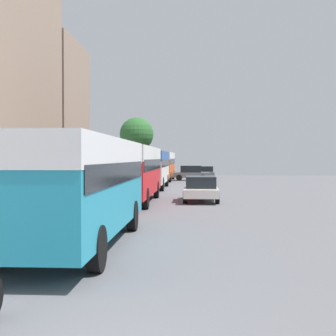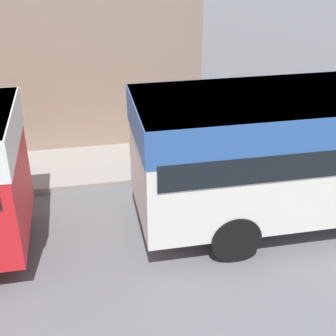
# 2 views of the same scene
# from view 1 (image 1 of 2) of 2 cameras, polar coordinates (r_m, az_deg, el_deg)

# --- Properties ---
(building_end_row) EXTENTS (5.98, 6.80, 10.16)m
(building_end_row) POSITION_cam_1_polar(r_m,az_deg,el_deg) (32.92, -15.96, 5.85)
(building_end_row) COLOR gray
(building_end_row) RESTS_ON ground_plane
(bus_lead) EXTENTS (2.61, 9.12, 2.94)m
(bus_lead) POSITION_cam_1_polar(r_m,az_deg,el_deg) (12.94, -11.18, -1.01)
(bus_lead) COLOR teal
(bus_lead) RESTS_ON ground_plane
(bus_following) EXTENTS (2.67, 9.91, 3.00)m
(bus_following) POSITION_cam_1_polar(r_m,az_deg,el_deg) (25.09, -4.73, 0.19)
(bus_following) COLOR red
(bus_following) RESTS_ON ground_plane
(bus_third_in_line) EXTENTS (2.60, 9.05, 2.91)m
(bus_third_in_line) POSITION_cam_1_polar(r_m,az_deg,el_deg) (36.63, -2.25, 0.45)
(bus_third_in_line) COLOR silver
(bus_third_in_line) RESTS_ON ground_plane
(bus_rear) EXTENTS (2.56, 10.92, 2.97)m
(bus_rear) POSITION_cam_1_polar(r_m,az_deg,el_deg) (49.31, -0.89, 0.70)
(bus_rear) COLOR #EA5B23
(bus_rear) RESTS_ON ground_plane
(car_crossing) EXTENTS (3.98, 1.82, 1.57)m
(car_crossing) POSITION_cam_1_polar(r_m,az_deg,el_deg) (49.89, 2.81, -0.59)
(car_crossing) COLOR slate
(car_crossing) RESTS_ON ground_plane
(car_far_curb) EXTENTS (1.91, 4.58, 1.39)m
(car_far_curb) POSITION_cam_1_polar(r_m,az_deg,el_deg) (25.99, 4.03, -2.45)
(car_far_curb) COLOR silver
(car_far_curb) RESTS_ON ground_plane
(car_distant) EXTENTS (1.86, 4.50, 1.40)m
(car_distant) POSITION_cam_1_polar(r_m,az_deg,el_deg) (56.26, 4.68, -0.46)
(car_distant) COLOR slate
(car_distant) RESTS_ON ground_plane
(pedestrian_near_curb) EXTENTS (0.43, 0.43, 1.69)m
(pedestrian_near_curb) POSITION_cam_1_polar(r_m,az_deg,el_deg) (20.83, -14.97, -2.68)
(pedestrian_near_curb) COLOR #232838
(pedestrian_near_curb) RESTS_ON sidewalk
(street_tree) EXTENTS (3.96, 3.96, 6.99)m
(street_tree) POSITION_cam_1_polar(r_m,az_deg,el_deg) (54.83, -3.84, 4.10)
(street_tree) COLOR brown
(street_tree) RESTS_ON sidewalk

